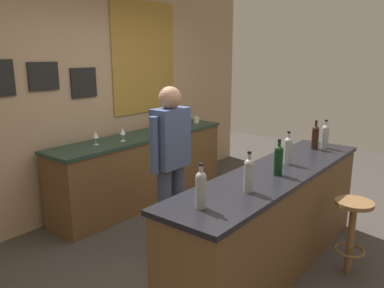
# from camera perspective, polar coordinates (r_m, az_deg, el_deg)

# --- Properties ---
(ground_plane) EXTENTS (10.00, 10.00, 0.00)m
(ground_plane) POSITION_cam_1_polar(r_m,az_deg,el_deg) (3.91, 6.29, -15.84)
(ground_plane) COLOR #423D38
(back_wall) EXTENTS (6.00, 0.09, 2.80)m
(back_wall) POSITION_cam_1_polar(r_m,az_deg,el_deg) (4.83, -14.09, 7.21)
(back_wall) COLOR tan
(back_wall) RESTS_ON ground_plane
(bar_counter) EXTENTS (2.64, 0.60, 0.92)m
(bar_counter) POSITION_cam_1_polar(r_m,az_deg,el_deg) (3.54, 12.07, -11.06)
(bar_counter) COLOR brown
(bar_counter) RESTS_ON ground_plane
(side_counter) EXTENTS (2.62, 0.56, 0.90)m
(side_counter) POSITION_cam_1_polar(r_m,az_deg,el_deg) (4.99, -7.23, -3.64)
(side_counter) COLOR brown
(side_counter) RESTS_ON ground_plane
(bartender) EXTENTS (0.52, 0.21, 1.62)m
(bartender) POSITION_cam_1_polar(r_m,az_deg,el_deg) (3.60, -3.19, -2.25)
(bartender) COLOR #384766
(bartender) RESTS_ON ground_plane
(bar_stool) EXTENTS (0.32, 0.32, 0.68)m
(bar_stool) POSITION_cam_1_polar(r_m,az_deg,el_deg) (3.64, 22.88, -11.13)
(bar_stool) COLOR brown
(bar_stool) RESTS_ON ground_plane
(wine_bottle_a) EXTENTS (0.07, 0.07, 0.31)m
(wine_bottle_a) POSITION_cam_1_polar(r_m,az_deg,el_deg) (2.48, 1.35, -6.66)
(wine_bottle_a) COLOR #999E99
(wine_bottle_a) RESTS_ON bar_counter
(wine_bottle_b) EXTENTS (0.07, 0.07, 0.31)m
(wine_bottle_b) POSITION_cam_1_polar(r_m,az_deg,el_deg) (2.80, 8.50, -4.46)
(wine_bottle_b) COLOR #999E99
(wine_bottle_b) RESTS_ON bar_counter
(wine_bottle_c) EXTENTS (0.07, 0.07, 0.31)m
(wine_bottle_c) POSITION_cam_1_polar(r_m,az_deg,el_deg) (3.23, 12.84, -2.23)
(wine_bottle_c) COLOR black
(wine_bottle_c) RESTS_ON bar_counter
(wine_bottle_d) EXTENTS (0.07, 0.07, 0.31)m
(wine_bottle_d) POSITION_cam_1_polar(r_m,az_deg,el_deg) (3.57, 14.19, -0.80)
(wine_bottle_d) COLOR #999E99
(wine_bottle_d) RESTS_ON bar_counter
(wine_bottle_e) EXTENTS (0.07, 0.07, 0.31)m
(wine_bottle_e) POSITION_cam_1_polar(r_m,az_deg,el_deg) (4.21, 17.99, 1.10)
(wine_bottle_e) COLOR black
(wine_bottle_e) RESTS_ON bar_counter
(wine_bottle_f) EXTENTS (0.07, 0.07, 0.31)m
(wine_bottle_f) POSITION_cam_1_polar(r_m,az_deg,el_deg) (4.29, 19.34, 1.21)
(wine_bottle_f) COLOR #999E99
(wine_bottle_f) RESTS_ON bar_counter
(wine_glass_a) EXTENTS (0.07, 0.07, 0.16)m
(wine_glass_a) POSITION_cam_1_polar(r_m,az_deg,el_deg) (4.42, -14.27, 1.29)
(wine_glass_a) COLOR silver
(wine_glass_a) RESTS_ON side_counter
(wine_glass_b) EXTENTS (0.07, 0.07, 0.16)m
(wine_glass_b) POSITION_cam_1_polar(r_m,az_deg,el_deg) (4.54, -10.40, 1.79)
(wine_glass_b) COLOR silver
(wine_glass_b) RESTS_ON side_counter
(wine_glass_c) EXTENTS (0.07, 0.07, 0.16)m
(wine_glass_c) POSITION_cam_1_polar(r_m,az_deg,el_deg) (5.33, -1.60, 3.73)
(wine_glass_c) COLOR silver
(wine_glass_c) RESTS_ON side_counter
(coffee_mug) EXTENTS (0.12, 0.08, 0.09)m
(coffee_mug) POSITION_cam_1_polar(r_m,az_deg,el_deg) (5.65, 0.68, 3.65)
(coffee_mug) COLOR silver
(coffee_mug) RESTS_ON side_counter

